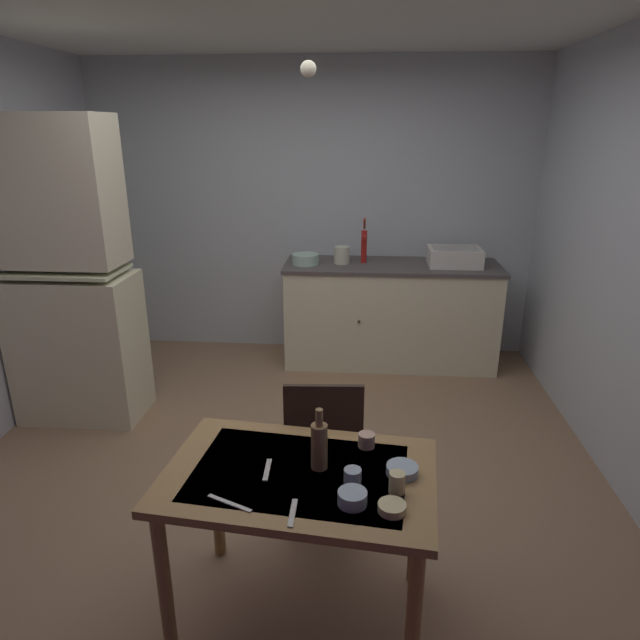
{
  "coord_description": "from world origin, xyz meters",
  "views": [
    {
      "loc": [
        0.47,
        -2.91,
        2.02
      ],
      "look_at": [
        0.24,
        -0.02,
        1.0
      ],
      "focal_mm": 30.8,
      "sensor_mm": 36.0,
      "label": 1
    }
  ],
  "objects_px": {
    "hutch_cabinet": "(70,286)",
    "serving_bowl_wide": "(352,498)",
    "glass_bottle": "(319,445)",
    "dining_table": "(299,494)",
    "sink_basin": "(454,256)",
    "mixing_bowl_counter": "(306,259)",
    "chair_far_side": "(324,447)",
    "hand_pump": "(364,243)",
    "mug_tall": "(397,483)"
  },
  "relations": [
    {
      "from": "mug_tall",
      "to": "mixing_bowl_counter",
      "type": "bearing_deg",
      "value": 102.57
    },
    {
      "from": "mixing_bowl_counter",
      "to": "serving_bowl_wide",
      "type": "bearing_deg",
      "value": -80.83
    },
    {
      "from": "serving_bowl_wide",
      "to": "glass_bottle",
      "type": "xyz_separation_m",
      "value": [
        -0.14,
        0.22,
        0.08
      ]
    },
    {
      "from": "mug_tall",
      "to": "glass_bottle",
      "type": "relative_size",
      "value": 0.32
    },
    {
      "from": "sink_basin",
      "to": "serving_bowl_wide",
      "type": "height_order",
      "value": "sink_basin"
    },
    {
      "from": "hutch_cabinet",
      "to": "chair_far_side",
      "type": "relative_size",
      "value": 2.38
    },
    {
      "from": "mixing_bowl_counter",
      "to": "glass_bottle",
      "type": "distance_m",
      "value": 2.76
    },
    {
      "from": "dining_table",
      "to": "serving_bowl_wide",
      "type": "bearing_deg",
      "value": -39.9
    },
    {
      "from": "mixing_bowl_counter",
      "to": "chair_far_side",
      "type": "bearing_deg",
      "value": -81.76
    },
    {
      "from": "mixing_bowl_counter",
      "to": "dining_table",
      "type": "height_order",
      "value": "mixing_bowl_counter"
    },
    {
      "from": "hutch_cabinet",
      "to": "sink_basin",
      "type": "bearing_deg",
      "value": 22.47
    },
    {
      "from": "glass_bottle",
      "to": "serving_bowl_wide",
      "type": "bearing_deg",
      "value": -57.63
    },
    {
      "from": "sink_basin",
      "to": "chair_far_side",
      "type": "relative_size",
      "value": 0.5
    },
    {
      "from": "sink_basin",
      "to": "serving_bowl_wide",
      "type": "distance_m",
      "value": 3.11
    },
    {
      "from": "chair_far_side",
      "to": "serving_bowl_wide",
      "type": "distance_m",
      "value": 0.82
    },
    {
      "from": "hand_pump",
      "to": "hutch_cabinet",
      "type": "bearing_deg",
      "value": -149.3
    },
    {
      "from": "hutch_cabinet",
      "to": "serving_bowl_wide",
      "type": "relative_size",
      "value": 19.54
    },
    {
      "from": "hand_pump",
      "to": "mug_tall",
      "type": "xyz_separation_m",
      "value": [
        0.14,
        -2.97,
        -0.31
      ]
    },
    {
      "from": "sink_basin",
      "to": "hutch_cabinet",
      "type": "bearing_deg",
      "value": -157.53
    },
    {
      "from": "glass_bottle",
      "to": "hand_pump",
      "type": "bearing_deg",
      "value": 86.74
    },
    {
      "from": "mug_tall",
      "to": "glass_bottle",
      "type": "bearing_deg",
      "value": 155.61
    },
    {
      "from": "chair_far_side",
      "to": "glass_bottle",
      "type": "distance_m",
      "value": 0.64
    },
    {
      "from": "sink_basin",
      "to": "mixing_bowl_counter",
      "type": "distance_m",
      "value": 1.27
    },
    {
      "from": "hutch_cabinet",
      "to": "mug_tall",
      "type": "height_order",
      "value": "hutch_cabinet"
    },
    {
      "from": "dining_table",
      "to": "mug_tall",
      "type": "bearing_deg",
      "value": -14.69
    },
    {
      "from": "chair_far_side",
      "to": "mug_tall",
      "type": "distance_m",
      "value": 0.8
    },
    {
      "from": "serving_bowl_wide",
      "to": "chair_far_side",
      "type": "bearing_deg",
      "value": 101.85
    },
    {
      "from": "hand_pump",
      "to": "glass_bottle",
      "type": "height_order",
      "value": "hand_pump"
    },
    {
      "from": "hand_pump",
      "to": "mixing_bowl_counter",
      "type": "bearing_deg",
      "value": -169.22
    },
    {
      "from": "hand_pump",
      "to": "dining_table",
      "type": "relative_size",
      "value": 0.34
    },
    {
      "from": "dining_table",
      "to": "mug_tall",
      "type": "height_order",
      "value": "mug_tall"
    },
    {
      "from": "hand_pump",
      "to": "mug_tall",
      "type": "height_order",
      "value": "hand_pump"
    },
    {
      "from": "serving_bowl_wide",
      "to": "glass_bottle",
      "type": "distance_m",
      "value": 0.27
    },
    {
      "from": "sink_basin",
      "to": "hand_pump",
      "type": "xyz_separation_m",
      "value": [
        -0.77,
        0.05,
        0.09
      ]
    },
    {
      "from": "hand_pump",
      "to": "mixing_bowl_counter",
      "type": "height_order",
      "value": "hand_pump"
    },
    {
      "from": "sink_basin",
      "to": "mug_tall",
      "type": "relative_size",
      "value": 5.25
    },
    {
      "from": "hutch_cabinet",
      "to": "dining_table",
      "type": "distance_m",
      "value": 2.47
    },
    {
      "from": "sink_basin",
      "to": "mixing_bowl_counter",
      "type": "bearing_deg",
      "value": -177.75
    },
    {
      "from": "dining_table",
      "to": "glass_bottle",
      "type": "relative_size",
      "value": 4.34
    },
    {
      "from": "dining_table",
      "to": "hutch_cabinet",
      "type": "bearing_deg",
      "value": 136.96
    },
    {
      "from": "serving_bowl_wide",
      "to": "mug_tall",
      "type": "xyz_separation_m",
      "value": [
        0.16,
        0.08,
        0.02
      ]
    },
    {
      "from": "mixing_bowl_counter",
      "to": "glass_bottle",
      "type": "xyz_separation_m",
      "value": [
        0.34,
        -2.73,
        -0.12
      ]
    },
    {
      "from": "hand_pump",
      "to": "glass_bottle",
      "type": "bearing_deg",
      "value": -93.26
    },
    {
      "from": "sink_basin",
      "to": "serving_bowl_wide",
      "type": "xyz_separation_m",
      "value": [
        -0.8,
        -3.0,
        -0.23
      ]
    },
    {
      "from": "hutch_cabinet",
      "to": "serving_bowl_wide",
      "type": "xyz_separation_m",
      "value": [
        2.0,
        -1.85,
        -0.23
      ]
    },
    {
      "from": "mug_tall",
      "to": "glass_bottle",
      "type": "xyz_separation_m",
      "value": [
        -0.3,
        0.14,
        0.06
      ]
    },
    {
      "from": "hutch_cabinet",
      "to": "sink_basin",
      "type": "height_order",
      "value": "hutch_cabinet"
    },
    {
      "from": "sink_basin",
      "to": "hand_pump",
      "type": "bearing_deg",
      "value": 176.65
    },
    {
      "from": "sink_basin",
      "to": "chair_far_side",
      "type": "xyz_separation_m",
      "value": [
        -0.95,
        -2.25,
        -0.5
      ]
    },
    {
      "from": "hutch_cabinet",
      "to": "mixing_bowl_counter",
      "type": "height_order",
      "value": "hutch_cabinet"
    }
  ]
}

